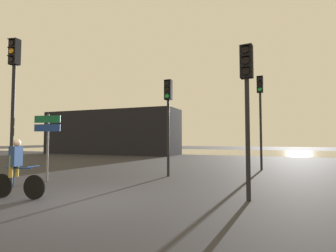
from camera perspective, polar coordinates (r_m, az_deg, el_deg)
ground_plane at (r=7.38m, az=-18.80°, el=-15.40°), size 120.00×120.00×0.00m
water_strip at (r=35.67m, az=14.02°, el=-5.51°), size 80.00×16.00×0.01m
distant_building at (r=30.51m, az=-12.41°, el=-1.38°), size 15.79×4.00×4.88m
traffic_light_far_right at (r=14.93m, az=19.46°, el=4.32°), size 0.34×0.35×5.04m
traffic_light_center at (r=11.68m, az=0.05°, el=3.78°), size 0.33×0.34×4.29m
traffic_light_near_left at (r=10.55m, az=-30.59°, el=7.76°), size 0.33×0.35×5.09m
traffic_light_near_right at (r=7.38m, az=16.80°, el=7.26°), size 0.35×0.36×4.16m
direction_sign_post at (r=11.27m, az=-24.76°, el=-1.77°), size 1.08×0.27×2.60m
cyclist at (r=8.39m, az=-30.11°, el=-7.97°), size 1.70×0.47×1.62m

